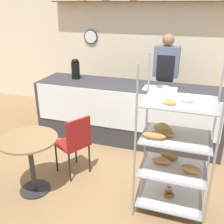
# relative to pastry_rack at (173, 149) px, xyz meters

# --- Properties ---
(ground_plane) EXTENTS (14.00, 14.00, 0.00)m
(ground_plane) POSITION_rel_pastry_rack_xyz_m (-0.89, 0.18, -0.75)
(ground_plane) COLOR olive
(back_wall) EXTENTS (10.00, 0.30, 2.70)m
(back_wall) POSITION_rel_pastry_rack_xyz_m (-0.89, 2.85, 0.62)
(back_wall) COLOR beige
(back_wall) RESTS_ON ground_plane
(display_counter) EXTENTS (3.04, 0.77, 0.96)m
(display_counter) POSITION_rel_pastry_rack_xyz_m (-0.89, 1.45, -0.27)
(display_counter) COLOR #333338
(display_counter) RESTS_ON ground_plane
(pastry_rack) EXTENTS (0.76, 0.58, 1.70)m
(pastry_rack) POSITION_rel_pastry_rack_xyz_m (0.00, 0.00, 0.00)
(pastry_rack) COLOR gray
(pastry_rack) RESTS_ON ground_plane
(person_worker) EXTENTS (0.43, 0.23, 1.72)m
(person_worker) POSITION_rel_pastry_rack_xyz_m (-0.38, 2.12, 0.19)
(person_worker) COLOR #282833
(person_worker) RESTS_ON ground_plane
(cafe_table) EXTENTS (0.68, 0.68, 0.74)m
(cafe_table) POSITION_rel_pastry_rack_xyz_m (-1.63, -0.25, -0.20)
(cafe_table) COLOR #262628
(cafe_table) RESTS_ON ground_plane
(cafe_chair) EXTENTS (0.52, 0.52, 0.86)m
(cafe_chair) POSITION_rel_pastry_rack_xyz_m (-1.26, 0.22, -0.23)
(cafe_chair) COLOR black
(cafe_chair) RESTS_ON ground_plane
(coffee_carafe) EXTENTS (0.14, 0.14, 0.34)m
(coffee_carafe) POSITION_rel_pastry_rack_xyz_m (-1.86, 1.55, 0.38)
(coffee_carafe) COLOR black
(coffee_carafe) RESTS_ON display_counter
(donut_tray_counter) EXTENTS (0.51, 0.28, 0.05)m
(donut_tray_counter) POSITION_rel_pastry_rack_xyz_m (-0.36, 1.40, 0.23)
(donut_tray_counter) COLOR white
(donut_tray_counter) RESTS_ON display_counter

